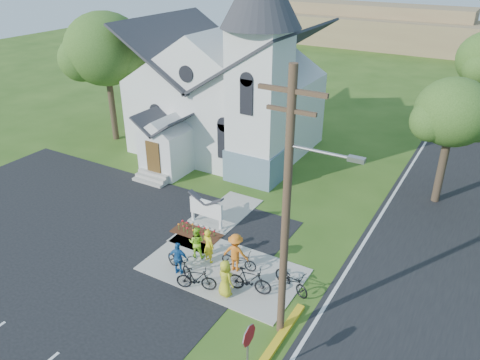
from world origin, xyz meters
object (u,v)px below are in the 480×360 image
Objects in this scene: utility_pole at (288,206)px; cyclist_3 at (236,252)px; cyclist_0 at (209,246)px; bike_2 at (239,260)px; stop_sign at (248,343)px; bike_1 at (196,279)px; church_sign at (206,209)px; bike_3 at (249,280)px; cyclist_4 at (225,278)px; cyclist_1 at (197,242)px; bike_0 at (180,262)px; cyclist_2 at (179,258)px; bike_4 at (291,280)px.

cyclist_3 is at bearing 145.98° from utility_pole.
cyclist_0 reaches higher than bike_2.
stop_sign reaches higher than bike_1.
church_sign is 1.15× the size of bike_3.
cyclist_4 is (1.87, -1.57, -0.01)m from cyclist_0.
stop_sign is at bearing -48.12° from church_sign.
cyclist_0 is at bearing -54.07° from church_sign.
cyclist_1 is at bearing -11.10° from cyclist_4.
cyclist_0 is at bearing -7.26° from bike_0.
bike_3 is at bearing 177.07° from cyclist_2.
utility_pole is at bearing -115.17° from bike_1.
bike_3 is at bearing -140.13° from bike_2.
bike_4 reaches higher than bike_2.
cyclist_1 is at bearing -98.90° from cyclist_2.
cyclist_1 is 3.46m from bike_3.
cyclist_4 is (2.55, -0.28, 0.34)m from bike_0.
bike_2 is (2.12, 1.54, -0.04)m from bike_0.
utility_pole is 6.02m from cyclist_3.
cyclist_1 reaches higher than bike_3.
church_sign is at bearing 49.68° from bike_2.
cyclist_0 is 2.80m from bike_3.
stop_sign reaches higher than cyclist_4.
church_sign is 1.40× the size of cyclist_2.
cyclist_1 reaches higher than bike_1.
utility_pole reaches higher than cyclist_1.
bike_2 is at bearing -123.63° from cyclist_3.
stop_sign is 1.62× the size of cyclist_1.
bike_0 is 2.59m from cyclist_4.
bike_1 is 1.31m from cyclist_4.
bike_1 is at bearing 141.30° from bike_4.
bike_1 is 1.10× the size of cyclist_2.
cyclist_2 reaches higher than bike_0.
bike_1 is at bearing 175.81° from utility_pole.
bike_3 is 1.01× the size of bike_4.
utility_pole is 7.34m from bike_0.
cyclist_1 is at bearing 20.94° from bike_0.
bike_3 is (-2.18, 3.97, -1.16)m from stop_sign.
cyclist_4 is at bearing -96.78° from bike_1.
cyclist_0 reaches higher than bike_4.
bike_0 is 0.97× the size of bike_3.
church_sign is 1.33× the size of cyclist_4.
bike_1 is at bearing 61.28° from cyclist_3.
bike_4 is (4.77, 0.03, -0.27)m from cyclist_1.
church_sign is at bearing 37.03° from bike_0.
cyclist_3 is (-3.37, 2.27, -4.45)m from utility_pole.
bike_0 is at bearing 127.67° from bike_4.
cyclist_0 is 0.87× the size of bike_3.
stop_sign is at bearing 136.08° from cyclist_2.
cyclist_2 reaches higher than bike_4.
cyclist_3 is at bearing 124.66° from stop_sign.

